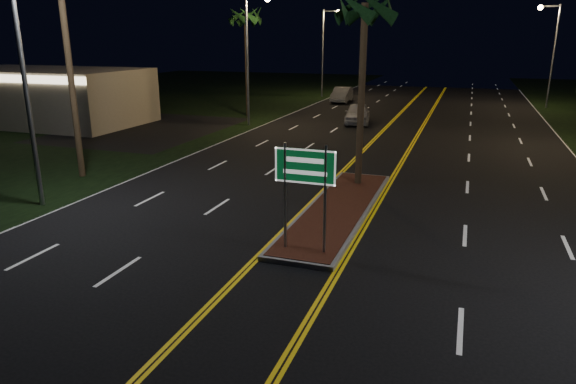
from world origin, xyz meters
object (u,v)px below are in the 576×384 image
at_px(streetlight_left_mid, 252,46).
at_px(streetlight_left_near, 29,53).
at_px(streetlight_left_far, 326,43).
at_px(median_island, 338,209).
at_px(car_far, 342,93).
at_px(streetlight_right_far, 550,44).
at_px(commercial_building, 43,96).
at_px(car_near, 357,112).
at_px(highway_sign, 305,176).
at_px(palm_median, 365,9).
at_px(palm_left_far, 246,17).

bearing_deg(streetlight_left_mid, streetlight_left_near, -90.00).
bearing_deg(streetlight_left_far, median_island, -74.00).
xyz_separation_m(streetlight_left_near, car_far, (2.79, 36.07, -4.80)).
xyz_separation_m(streetlight_left_near, streetlight_right_far, (21.23, 38.00, 0.00)).
relative_size(commercial_building, streetlight_left_far, 1.67).
distance_m(streetlight_left_far, car_near, 18.66).
bearing_deg(streetlight_left_far, commercial_building, -122.65).
distance_m(highway_sign, streetlight_left_mid, 23.93).
bearing_deg(streetlight_left_mid, commercial_building, -165.39).
distance_m(streetlight_left_mid, palm_median, 17.25).
height_order(commercial_building, streetlight_left_far, streetlight_left_far).
bearing_deg(median_island, palm_median, 90.00).
distance_m(highway_sign, streetlight_left_far, 42.67).
bearing_deg(palm_left_far, highway_sign, -63.08).
xyz_separation_m(streetlight_left_mid, streetlight_right_far, (21.23, 18.00, 0.00)).
xyz_separation_m(commercial_building, streetlight_left_mid, (15.39, 4.01, 3.65)).
bearing_deg(car_near, streetlight_right_far, 36.54).
distance_m(highway_sign, commercial_building, 31.17).
xyz_separation_m(streetlight_right_far, palm_left_far, (-23.41, -14.00, 2.09)).
bearing_deg(palm_left_far, palm_median, -53.82).
bearing_deg(median_island, commercial_building, 153.45).
bearing_deg(highway_sign, palm_median, 90.00).
bearing_deg(palm_median, commercial_building, 159.95).
relative_size(streetlight_left_far, streetlight_right_far, 1.00).
distance_m(median_island, palm_median, 8.00).
distance_m(commercial_building, car_far, 27.11).
height_order(median_island, highway_sign, highway_sign).
bearing_deg(median_island, palm_left_far, 121.36).
distance_m(median_island, streetlight_right_far, 37.00).
relative_size(median_island, streetlight_left_mid, 1.14).
height_order(streetlight_right_far, car_near, streetlight_right_far).
relative_size(highway_sign, commercial_building, 0.21).
xyz_separation_m(palm_left_far, car_near, (9.20, -0.62, -6.87)).
relative_size(streetlight_left_mid, streetlight_left_far, 1.00).
distance_m(commercial_building, streetlight_left_near, 22.49).
bearing_deg(streetlight_right_far, highway_sign, -105.15).
height_order(highway_sign, streetlight_right_far, streetlight_right_far).
distance_m(streetlight_left_mid, palm_left_far, 5.01).
bearing_deg(streetlight_right_far, streetlight_left_mid, -139.70).
bearing_deg(streetlight_left_near, palm_left_far, 95.21).
xyz_separation_m(commercial_building, palm_left_far, (13.20, 8.01, 5.74)).
bearing_deg(streetlight_left_near, palm_median, 31.49).
bearing_deg(palm_median, streetlight_left_far, 107.58).
height_order(streetlight_left_far, palm_median, streetlight_left_far).
height_order(streetlight_left_mid, palm_left_far, streetlight_left_mid).
bearing_deg(commercial_building, palm_median, -20.05).
height_order(median_island, streetlight_left_far, streetlight_left_far).
bearing_deg(commercial_building, car_far, 47.85).
bearing_deg(highway_sign, palm_left_far, 116.92).
bearing_deg(streetlight_left_far, streetlight_right_far, -5.38).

